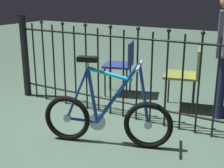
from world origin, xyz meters
name	(u,v)px	position (x,y,z in m)	size (l,w,h in m)	color
ground_plane	(95,134)	(0.00, 0.00, 0.00)	(20.00, 20.00, 0.00)	#415A4A
iron_fence	(117,70)	(-0.06, 0.59, 0.60)	(3.30, 0.07, 1.19)	black
bicycle	(106,116)	(0.23, -0.12, 0.30)	(1.28, 0.54, 0.91)	black
chair_navy	(123,62)	(-0.41, 1.37, 0.50)	(0.51, 0.51, 0.81)	black
chair_olive	(188,72)	(0.61, 1.26, 0.51)	(0.53, 0.53, 0.82)	black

